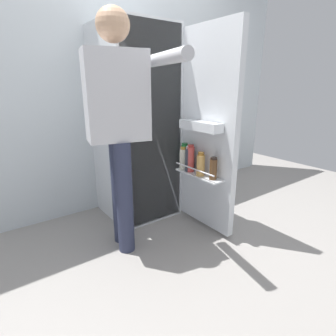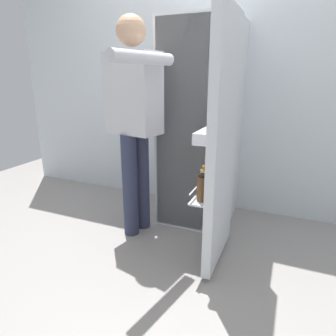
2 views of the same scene
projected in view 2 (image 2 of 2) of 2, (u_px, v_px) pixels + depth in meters
ground_plane at (176, 244)px, 2.29m from camera, size 5.79×5.79×0.00m
kitchen_wall at (214, 78)px, 2.72m from camera, size 4.40×0.10×2.45m
refrigerator at (202, 128)px, 2.46m from camera, size 0.66×1.20×1.68m
person at (135, 111)px, 2.22m from camera, size 0.55×0.78×1.66m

